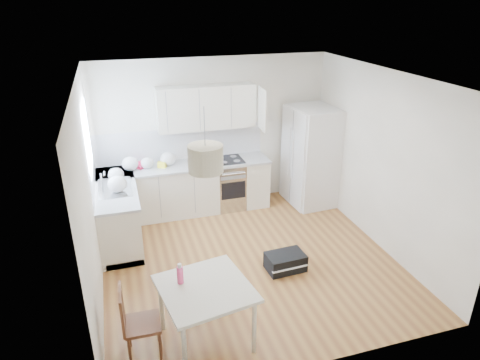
% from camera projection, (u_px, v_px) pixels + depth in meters
% --- Properties ---
extents(floor, '(4.20, 4.20, 0.00)m').
position_uv_depth(floor, '(249.00, 259.00, 6.42)').
color(floor, brown).
rests_on(floor, ground).
extents(ceiling, '(4.20, 4.20, 0.00)m').
position_uv_depth(ceiling, '(250.00, 78.00, 5.35)').
color(ceiling, white).
rests_on(ceiling, wall_back).
extents(wall_back, '(4.20, 0.00, 4.20)m').
position_uv_depth(wall_back, '(213.00, 133.00, 7.73)').
color(wall_back, beige).
rests_on(wall_back, floor).
extents(wall_left, '(0.00, 4.20, 4.20)m').
position_uv_depth(wall_left, '(89.00, 196.00, 5.32)').
color(wall_left, beige).
rests_on(wall_left, floor).
extents(wall_right, '(0.00, 4.20, 4.20)m').
position_uv_depth(wall_right, '(382.00, 161.00, 6.44)').
color(wall_right, beige).
rests_on(wall_right, floor).
extents(window_glassblock, '(0.02, 1.00, 1.00)m').
position_uv_depth(window_glassblock, '(88.00, 138.00, 6.17)').
color(window_glassblock, '#BFE0F9').
rests_on(window_glassblock, wall_left).
extents(cabinets_back, '(3.00, 0.60, 0.88)m').
position_uv_depth(cabinets_back, '(186.00, 190.00, 7.66)').
color(cabinets_back, silver).
rests_on(cabinets_back, floor).
extents(cabinets_left, '(0.60, 1.80, 0.88)m').
position_uv_depth(cabinets_left, '(118.00, 214.00, 6.82)').
color(cabinets_left, silver).
rests_on(cabinets_left, floor).
extents(counter_back, '(3.02, 0.64, 0.04)m').
position_uv_depth(counter_back, '(185.00, 166.00, 7.48)').
color(counter_back, '#B2B5B7').
rests_on(counter_back, cabinets_back).
extents(counter_left, '(0.64, 1.82, 0.04)m').
position_uv_depth(counter_left, '(115.00, 188.00, 6.63)').
color(counter_left, '#B2B5B7').
rests_on(counter_left, cabinets_left).
extents(backsplash_back, '(3.00, 0.01, 0.58)m').
position_uv_depth(backsplash_back, '(181.00, 144.00, 7.62)').
color(backsplash_back, white).
rests_on(backsplash_back, wall_back).
extents(backsplash_left, '(0.01, 1.80, 0.58)m').
position_uv_depth(backsplash_left, '(92.00, 171.00, 6.43)').
color(backsplash_left, white).
rests_on(backsplash_left, wall_left).
extents(upper_cabinets, '(1.70, 0.32, 0.75)m').
position_uv_depth(upper_cabinets, '(206.00, 107.00, 7.34)').
color(upper_cabinets, silver).
rests_on(upper_cabinets, wall_back).
extents(range_oven, '(0.50, 0.61, 0.88)m').
position_uv_depth(range_oven, '(229.00, 184.00, 7.88)').
color(range_oven, '#B4B7B9').
rests_on(range_oven, floor).
extents(sink, '(0.50, 0.80, 0.16)m').
position_uv_depth(sink, '(115.00, 188.00, 6.58)').
color(sink, '#B4B7B9').
rests_on(sink, counter_left).
extents(refrigerator, '(0.93, 0.97, 1.83)m').
position_uv_depth(refrigerator, '(312.00, 156.00, 7.88)').
color(refrigerator, white).
rests_on(refrigerator, floor).
extents(dining_table, '(1.09, 1.09, 0.74)m').
position_uv_depth(dining_table, '(205.00, 293.00, 4.66)').
color(dining_table, beige).
rests_on(dining_table, floor).
extents(dining_chair, '(0.38, 0.38, 0.89)m').
position_uv_depth(dining_chair, '(142.00, 322.00, 4.55)').
color(dining_chair, '#532E19').
rests_on(dining_chair, floor).
extents(drink_bottle, '(0.09, 0.09, 0.25)m').
position_uv_depth(drink_bottle, '(180.00, 273.00, 4.65)').
color(drink_bottle, '#F04280').
rests_on(drink_bottle, dining_table).
extents(gym_bag, '(0.56, 0.39, 0.25)m').
position_uv_depth(gym_bag, '(285.00, 262.00, 6.14)').
color(gym_bag, black).
rests_on(gym_bag, floor).
extents(pendant_lamp, '(0.45, 0.45, 0.27)m').
position_uv_depth(pendant_lamp, '(206.00, 159.00, 4.18)').
color(pendant_lamp, '#C0B594').
rests_on(pendant_lamp, ceiling).
extents(grocery_bag_a, '(0.27, 0.23, 0.24)m').
position_uv_depth(grocery_bag_a, '(130.00, 164.00, 7.18)').
color(grocery_bag_a, white).
rests_on(grocery_bag_a, counter_back).
extents(grocery_bag_b, '(0.22, 0.19, 0.20)m').
position_uv_depth(grocery_bag_b, '(147.00, 163.00, 7.27)').
color(grocery_bag_b, white).
rests_on(grocery_bag_b, counter_back).
extents(grocery_bag_c, '(0.27, 0.23, 0.24)m').
position_uv_depth(grocery_bag_c, '(168.00, 159.00, 7.40)').
color(grocery_bag_c, white).
rests_on(grocery_bag_c, counter_back).
extents(grocery_bag_d, '(0.24, 0.21, 0.22)m').
position_uv_depth(grocery_bag_d, '(116.00, 175.00, 6.78)').
color(grocery_bag_d, white).
rests_on(grocery_bag_d, counter_back).
extents(grocery_bag_e, '(0.29, 0.24, 0.26)m').
position_uv_depth(grocery_bag_e, '(117.00, 184.00, 6.40)').
color(grocery_bag_e, white).
rests_on(grocery_bag_e, counter_left).
extents(snack_orange, '(0.17, 0.11, 0.11)m').
position_uv_depth(snack_orange, '(193.00, 160.00, 7.53)').
color(snack_orange, '#D55912').
rests_on(snack_orange, counter_back).
extents(snack_yellow, '(0.16, 0.14, 0.10)m').
position_uv_depth(snack_yellow, '(162.00, 165.00, 7.34)').
color(snack_yellow, yellow).
rests_on(snack_yellow, counter_back).
extents(snack_red, '(0.20, 0.19, 0.12)m').
position_uv_depth(snack_red, '(141.00, 165.00, 7.32)').
color(snack_red, '#D51A44').
rests_on(snack_red, counter_back).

